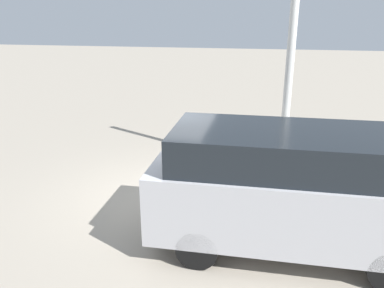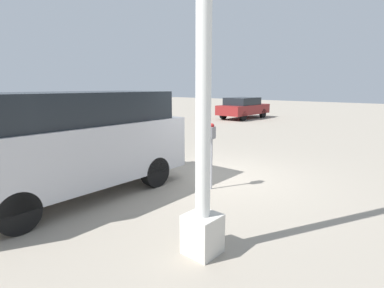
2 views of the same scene
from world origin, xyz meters
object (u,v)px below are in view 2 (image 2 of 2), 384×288
object	(u,v)px
lamp_post	(204,43)
car_distant	(243,107)
parked_van	(74,141)
parking_meter_near	(212,141)

from	to	relation	value
lamp_post	car_distant	distance (m)	17.89
parked_van	parking_meter_near	bearing A→B (deg)	136.95
lamp_post	parking_meter_near	bearing A→B (deg)	-145.07
parking_meter_near	lamp_post	xyz separation A→B (m)	(2.14, 1.50, 1.67)
lamp_post	car_distant	size ratio (longest dim) A/B	1.62
parking_meter_near	lamp_post	distance (m)	3.10
parked_van	car_distant	distance (m)	16.35
parked_van	car_distant	world-z (taller)	parked_van
lamp_post	car_distant	world-z (taller)	lamp_post
lamp_post	car_distant	xyz separation A→B (m)	(-15.42, -8.85, -1.97)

